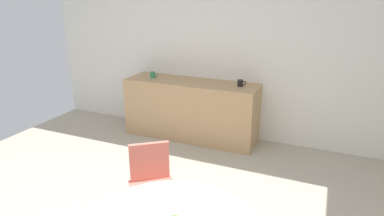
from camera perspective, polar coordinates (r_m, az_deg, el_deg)
wall_back at (r=5.13m, az=5.17°, el=9.39°), size 6.00×0.10×2.60m
counter_block at (r=5.15m, az=-0.17°, el=-0.27°), size 2.05×0.60×0.90m
chair_coral at (r=3.20m, az=-7.05°, el=-11.71°), size 0.59×0.59×0.83m
mug_white at (r=4.80m, az=8.35°, el=4.28°), size 0.13×0.08×0.09m
mug_green at (r=5.28m, az=-6.78°, el=5.71°), size 0.13×0.08×0.09m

